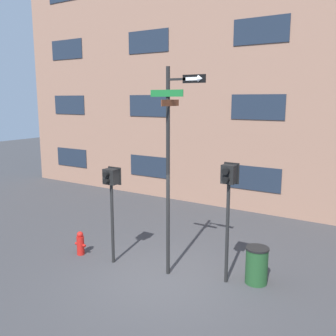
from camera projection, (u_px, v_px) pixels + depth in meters
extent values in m
plane|color=#38383A|center=(162.00, 280.00, 8.91)|extent=(60.00, 60.00, 0.00)
cube|color=#936B56|center=(264.00, 32.00, 13.27)|extent=(24.00, 0.60, 13.18)
cube|color=#1E2838|center=(72.00, 157.00, 18.99)|extent=(2.01, 0.03, 0.91)
cube|color=#1E2838|center=(149.00, 166.00, 16.47)|extent=(2.01, 0.03, 0.91)
cube|color=#1E2838|center=(254.00, 178.00, 13.96)|extent=(2.01, 0.03, 0.91)
cube|color=#1E2838|center=(69.00, 105.00, 18.51)|extent=(2.01, 0.03, 0.91)
cube|color=#1E2838|center=(149.00, 106.00, 15.99)|extent=(2.01, 0.03, 0.91)
cube|color=#1E2838|center=(258.00, 107.00, 13.48)|extent=(2.01, 0.03, 0.91)
cube|color=#1E2838|center=(67.00, 49.00, 18.03)|extent=(2.01, 0.03, 0.91)
cube|color=#1E2838|center=(148.00, 41.00, 15.52)|extent=(2.01, 0.03, 0.91)
cube|color=#1E2838|center=(261.00, 30.00, 13.00)|extent=(2.01, 0.03, 0.91)
cylinder|color=black|center=(168.00, 175.00, 8.79)|extent=(0.09, 0.09, 4.96)
cube|color=black|center=(181.00, 79.00, 8.21)|extent=(0.67, 0.05, 0.05)
cube|color=#196B2D|center=(167.00, 93.00, 8.39)|extent=(0.86, 0.02, 0.15)
cube|color=brown|center=(170.00, 103.00, 8.45)|extent=(0.02, 0.73, 0.15)
cube|color=black|center=(194.00, 79.00, 8.02)|extent=(0.56, 0.02, 0.18)
cube|color=white|center=(192.00, 79.00, 8.03)|extent=(0.32, 0.01, 0.07)
cone|color=white|center=(200.00, 78.00, 7.93)|extent=(0.10, 0.14, 0.14)
cylinder|color=black|center=(112.00, 224.00, 9.68)|extent=(0.08, 0.08, 2.12)
cube|color=black|center=(111.00, 177.00, 9.45)|extent=(0.35, 0.26, 0.39)
cube|color=black|center=(115.00, 176.00, 9.57)|extent=(0.41, 0.02, 0.45)
cylinder|color=black|center=(106.00, 174.00, 9.28)|extent=(0.14, 0.12, 0.14)
cylinder|color=black|center=(106.00, 181.00, 9.31)|extent=(0.14, 0.12, 0.14)
cylinder|color=#EA4C14|center=(107.00, 174.00, 9.32)|extent=(0.11, 0.01, 0.11)
cylinder|color=black|center=(227.00, 234.00, 8.60)|extent=(0.08, 0.08, 2.38)
cube|color=black|center=(229.00, 174.00, 8.34)|extent=(0.30, 0.26, 0.42)
cube|color=black|center=(231.00, 173.00, 8.46)|extent=(0.36, 0.02, 0.48)
cylinder|color=black|center=(226.00, 171.00, 8.17)|extent=(0.15, 0.12, 0.15)
cylinder|color=black|center=(225.00, 180.00, 8.20)|extent=(0.15, 0.12, 0.15)
cylinder|color=silver|center=(227.00, 171.00, 8.21)|extent=(0.12, 0.01, 0.12)
cylinder|color=red|center=(80.00, 245.00, 10.32)|extent=(0.20, 0.20, 0.52)
sphere|color=red|center=(80.00, 235.00, 10.26)|extent=(0.17, 0.17, 0.17)
cylinder|color=red|center=(77.00, 244.00, 10.39)|extent=(0.08, 0.07, 0.07)
cylinder|color=red|center=(84.00, 246.00, 10.24)|extent=(0.08, 0.07, 0.07)
cylinder|color=#1E4723|center=(257.00, 266.00, 8.69)|extent=(0.51, 0.51, 0.83)
cylinder|color=black|center=(257.00, 248.00, 8.61)|extent=(0.54, 0.54, 0.04)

